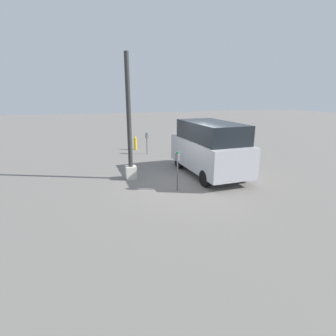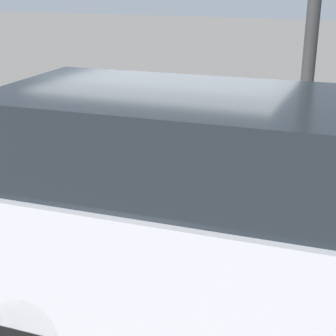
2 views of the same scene
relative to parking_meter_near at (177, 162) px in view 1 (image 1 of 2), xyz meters
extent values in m
plane|color=slate|center=(0.77, -0.68, -1.11)|extent=(80.00, 80.00, 0.00)
cylinder|color=#4C4C4C|center=(0.00, 0.00, -0.52)|extent=(0.05, 0.05, 1.17)
cube|color=slate|center=(0.00, 0.00, 0.19)|extent=(0.22, 0.14, 0.26)
sphere|color=#14662D|center=(0.00, 0.00, 0.34)|extent=(0.11, 0.11, 0.11)
cylinder|color=#4C4C4C|center=(6.33, -0.23, -0.63)|extent=(0.05, 0.05, 0.95)
cube|color=slate|center=(6.33, -0.23, -0.03)|extent=(0.22, 0.14, 0.26)
sphere|color=navy|center=(6.33, -0.23, 0.13)|extent=(0.11, 0.11, 0.11)
cube|color=beige|center=(1.90, 1.43, -0.83)|extent=(0.44, 0.44, 0.55)
cylinder|color=#2D2D2D|center=(1.90, 1.43, 1.69)|extent=(0.19, 0.19, 4.50)
cube|color=#B2B2B7|center=(1.53, -1.98, -0.16)|extent=(4.51, 2.13, 1.23)
cube|color=black|center=(1.42, -1.99, 0.85)|extent=(3.62, 1.93, 0.79)
cube|color=orange|center=(3.66, -1.26, -0.63)|extent=(0.09, 0.12, 0.20)
cylinder|color=black|center=(2.86, -1.07, -0.78)|extent=(0.67, 0.26, 0.66)
cylinder|color=black|center=(2.94, -2.76, -0.78)|extent=(0.67, 0.26, 0.66)
cylinder|color=black|center=(0.12, -1.20, -0.78)|extent=(0.67, 0.26, 0.66)
cylinder|color=black|center=(0.20, -2.89, -0.78)|extent=(0.67, 0.26, 0.66)
cylinder|color=gold|center=(7.79, 0.21, -0.76)|extent=(0.18, 0.18, 0.71)
sphere|color=gold|center=(7.79, 0.21, -0.36)|extent=(0.16, 0.16, 0.16)
camera|label=1|loc=(-8.75, 2.99, 2.42)|focal=28.00mm
camera|label=2|loc=(2.76, -6.02, 2.16)|focal=55.00mm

